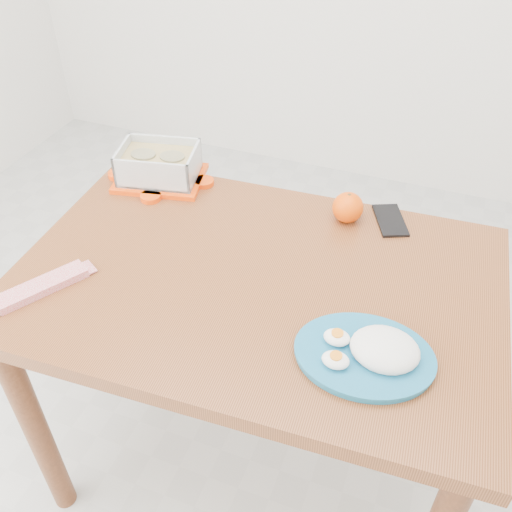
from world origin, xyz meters
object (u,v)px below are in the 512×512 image
(smartphone, at_px, (390,220))
(dining_table, at_px, (256,311))
(food_container, at_px, (159,165))
(orange_fruit, at_px, (348,207))
(rice_plate, at_px, (371,351))

(smartphone, bearing_deg, dining_table, -151.57)
(food_container, bearing_deg, orange_fruit, -11.68)
(dining_table, xyz_separation_m, rice_plate, (0.29, -0.15, 0.14))
(dining_table, relative_size, smartphone, 8.44)
(food_container, height_order, orange_fruit, food_container)
(orange_fruit, relative_size, rice_plate, 0.26)
(food_container, xyz_separation_m, orange_fruit, (0.53, 0.00, -0.01))
(food_container, relative_size, orange_fruit, 3.44)
(dining_table, bearing_deg, smartphone, 49.48)
(rice_plate, relative_size, smartphone, 2.24)
(dining_table, relative_size, orange_fruit, 14.44)
(orange_fruit, relative_size, smartphone, 0.58)
(dining_table, relative_size, food_container, 4.19)
(orange_fruit, height_order, smartphone, orange_fruit)
(rice_plate, distance_m, smartphone, 0.46)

